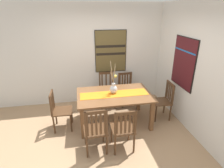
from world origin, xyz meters
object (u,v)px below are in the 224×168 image
chair_1 (96,130)px  chair_2 (164,100)px  chair_5 (107,89)px  painting_on_back_wall (111,51)px  dining_table (114,98)px  centerpiece_vase (114,88)px  painting_on_side_wall (184,63)px  chair_0 (123,129)px  chair_3 (126,88)px  chair_4 (60,110)px

chair_1 → chair_2: (1.74, 0.90, -0.02)m
chair_2 → chair_5: (-1.24, 0.90, -0.00)m
chair_5 → painting_on_back_wall: (0.17, 0.35, 0.97)m
dining_table → painting_on_back_wall: size_ratio=1.44×
chair_1 → chair_2: 1.96m
chair_1 → painting_on_back_wall: bearing=72.7°
centerpiece_vase → painting_on_side_wall: (1.57, -0.12, 0.53)m
chair_0 → chair_5: chair_5 is taller
chair_3 → painting_on_side_wall: 1.71m
chair_1 → chair_5: chair_1 is taller
dining_table → painting_on_back_wall: painting_on_back_wall is taller
chair_3 → chair_5: size_ratio=0.95×
chair_0 → dining_table: bearing=89.1°
chair_4 → chair_2: bearing=0.2°
dining_table → chair_5: size_ratio=1.79×
chair_4 → chair_5: 1.50m
chair_2 → chair_4: bearing=-179.8°
dining_table → painting_on_back_wall: (0.15, 1.24, 0.80)m
centerpiece_vase → chair_1: bearing=-118.7°
chair_5 → painting_on_back_wall: size_ratio=0.81×
centerpiece_vase → chair_5: (-0.01, 0.86, -0.40)m
chair_1 → chair_3: size_ratio=1.09×
chair_0 → chair_1: chair_1 is taller
dining_table → chair_3: (0.52, 0.90, -0.17)m
dining_table → chair_0: size_ratio=1.82×
painting_on_side_wall → chair_0: bearing=-151.4°
chair_0 → chair_4: (-1.21, 0.93, -0.01)m
chair_1 → painting_on_side_wall: 2.42m
chair_0 → chair_4: size_ratio=1.02×
chair_2 → chair_4: (-2.44, -0.01, -0.01)m
chair_4 → chair_5: bearing=37.0°
chair_0 → chair_5: bearing=90.3°
chair_3 → chair_4: 1.97m
chair_3 → chair_5: (-0.55, -0.00, 0.01)m
chair_0 → painting_on_side_wall: painting_on_side_wall is taller
chair_3 → chair_4: size_ratio=0.98×
painting_on_side_wall → chair_3: bearing=136.5°
chair_4 → chair_5: size_ratio=0.96×
chair_1 → chair_2: bearing=27.3°
chair_5 → painting_on_side_wall: size_ratio=0.82×
chair_1 → painting_on_back_wall: painting_on_back_wall is taller
chair_1 → chair_3: chair_1 is taller
dining_table → chair_2: size_ratio=1.80×
centerpiece_vase → chair_4: size_ratio=0.79×
painting_on_back_wall → chair_5: bearing=-116.2°
chair_4 → painting_on_side_wall: 2.94m
centerpiece_vase → chair_2: bearing=-1.8°
chair_0 → chair_4: chair_0 is taller
chair_4 → chair_5: chair_5 is taller
chair_0 → painting_on_side_wall: (1.57, 0.86, 0.93)m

